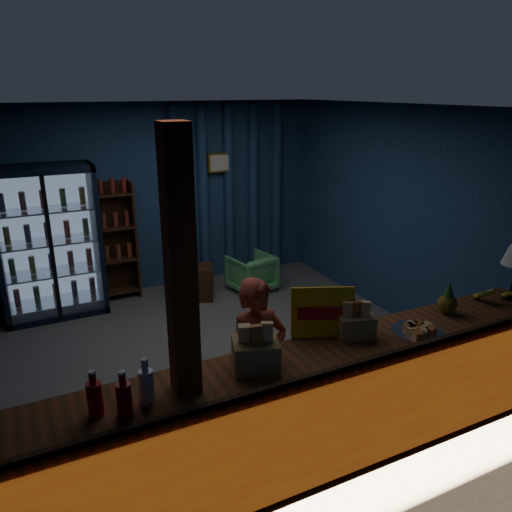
{
  "coord_description": "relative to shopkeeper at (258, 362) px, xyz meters",
  "views": [
    {
      "loc": [
        -1.87,
        -4.55,
        2.76
      ],
      "look_at": [
        0.29,
        -0.2,
        1.12
      ],
      "focal_mm": 35.0,
      "sensor_mm": 36.0,
      "label": 1
    }
  ],
  "objects": [
    {
      "name": "beverage_cooler",
      "position": [
        -1.24,
        3.36,
        0.23
      ],
      "size": [
        1.2,
        0.62,
        1.9
      ],
      "color": "black",
      "rests_on": "ground"
    },
    {
      "name": "counter",
      "position": [
        0.31,
        -0.47,
        -0.22
      ],
      "size": [
        4.4,
        0.57,
        0.99
      ],
      "color": "brown",
      "rests_on": "ground"
    },
    {
      "name": "banana_bunches",
      "position": [
        2.17,
        -0.38,
        0.33
      ],
      "size": [
        0.45,
        0.28,
        0.15
      ],
      "color": "yellow",
      "rests_on": "counter"
    },
    {
      "name": "room_walls",
      "position": [
        0.31,
        1.44,
        0.87
      ],
      "size": [
        4.6,
        4.6,
        4.6
      ],
      "color": "navy",
      "rests_on": "ground"
    },
    {
      "name": "curtain_folds",
      "position": [
        1.31,
        3.58,
        0.6
      ],
      "size": [
        1.74,
        0.14,
        2.5
      ],
      "color": "navy",
      "rests_on": "room_walls"
    },
    {
      "name": "snack_box_centre",
      "position": [
        0.66,
        -0.35,
        0.35
      ],
      "size": [
        0.33,
        0.3,
        0.29
      ],
      "color": "#A68250",
      "rests_on": "counter"
    },
    {
      "name": "framed_picture",
      "position": [
        1.16,
        3.54,
        1.05
      ],
      "size": [
        0.36,
        0.04,
        0.28
      ],
      "color": "gold",
      "rests_on": "room_walls"
    },
    {
      "name": "soda_bottles",
      "position": [
        -1.15,
        -0.51,
        0.37
      ],
      "size": [
        0.39,
        0.17,
        0.29
      ],
      "color": "#B20B0F",
      "rests_on": "counter"
    },
    {
      "name": "bottle_shelf",
      "position": [
        -0.39,
        3.5,
        0.09
      ],
      "size": [
        0.5,
        0.28,
        1.6
      ],
      "color": "#3E1F13",
      "rests_on": "ground"
    },
    {
      "name": "yellow_sign",
      "position": [
        0.43,
        -0.24,
        0.45
      ],
      "size": [
        0.49,
        0.28,
        0.39
      ],
      "color": "#E0A00B",
      "rests_on": "counter"
    },
    {
      "name": "snack_box_left",
      "position": [
        -0.23,
        -0.43,
        0.37
      ],
      "size": [
        0.37,
        0.34,
        0.33
      ],
      "color": "#A68250",
      "rests_on": "counter"
    },
    {
      "name": "pastry_tray",
      "position": [
        1.12,
        -0.55,
        0.27
      ],
      "size": [
        0.41,
        0.41,
        0.07
      ],
      "color": "silver",
      "rests_on": "counter"
    },
    {
      "name": "pineapple",
      "position": [
        1.59,
        -0.38,
        0.37
      ],
      "size": [
        0.16,
        0.16,
        0.28
      ],
      "color": "olive",
      "rests_on": "counter"
    },
    {
      "name": "support_post",
      "position": [
        -0.74,
        -0.46,
        0.6
      ],
      "size": [
        0.16,
        0.16,
        2.6
      ],
      "primitive_type": "cube",
      "color": "maroon",
      "rests_on": "ground"
    },
    {
      "name": "shopkeeper",
      "position": [
        0.0,
        0.0,
        0.0
      ],
      "size": [
        0.54,
        0.38,
        1.4
      ],
      "primitive_type": "imported",
      "rotation": [
        0.0,
        0.0,
        0.08
      ],
      "color": "#9B3A2A",
      "rests_on": "ground"
    },
    {
      "name": "green_chair",
      "position": [
        1.34,
        2.88,
        -0.44
      ],
      "size": [
        0.66,
        0.67,
        0.53
      ],
      "primitive_type": "imported",
      "rotation": [
        0.0,
        0.0,
        3.33
      ],
      "color": "#5FBF71",
      "rests_on": "ground"
    },
    {
      "name": "ground",
      "position": [
        0.31,
        1.44,
        -0.7
      ],
      "size": [
        4.6,
        4.6,
        0.0
      ],
      "primitive_type": "plane",
      "color": "#515154",
      "rests_on": "ground"
    },
    {
      "name": "side_table",
      "position": [
        0.51,
        2.97,
        -0.47
      ],
      "size": [
        0.61,
        0.54,
        0.55
      ],
      "color": "#3E1F13",
      "rests_on": "ground"
    }
  ]
}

